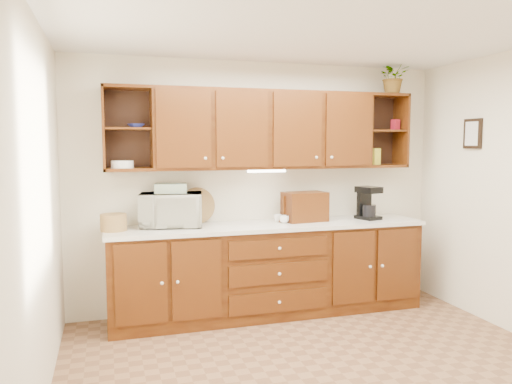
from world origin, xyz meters
TOP-DOWN VIEW (x-y plane):
  - floor at (0.00, 0.00)m, footprint 4.00×4.00m
  - ceiling at (0.00, 0.00)m, footprint 4.00×4.00m
  - back_wall at (0.00, 1.75)m, footprint 4.00×0.00m
  - left_wall at (-2.00, 0.00)m, footprint 0.00×3.50m
  - base_cabinets at (0.00, 1.45)m, footprint 3.20×0.60m
  - countertop at (0.00, 1.44)m, footprint 3.24×0.64m
  - upper_cabinets at (0.01, 1.59)m, footprint 3.20×0.33m
  - undercabinet_light at (0.00, 1.53)m, footprint 0.40×0.05m
  - framed_picture at (1.98, 0.90)m, footprint 0.03×0.24m
  - wicker_basket at (-1.52, 1.47)m, footprint 0.26×0.26m
  - microwave at (-0.97, 1.57)m, footprint 0.66×0.51m
  - towel_stack at (-0.97, 1.57)m, footprint 0.34×0.27m
  - wine_bottle at (-0.83, 1.56)m, footprint 0.07×0.07m
  - woven_tray at (-0.69, 1.69)m, footprint 0.38×0.13m
  - bread_box at (0.41, 1.50)m, footprint 0.47×0.32m
  - mug_tree at (0.18, 1.51)m, footprint 0.24×0.24m
  - canister_red at (0.31, 1.51)m, footprint 0.14×0.14m
  - canister_white at (0.39, 1.41)m, footprint 0.09×0.09m
  - canister_yellow at (0.56, 1.50)m, footprint 0.12×0.12m
  - coffee_maker at (1.12, 1.45)m, footprint 0.25×0.29m
  - bowl_stack at (-1.29, 1.58)m, footprint 0.20×0.20m
  - plate_stack at (-1.43, 1.56)m, footprint 0.28×0.28m
  - pantry_box_yellow at (1.27, 1.57)m, footprint 0.12×0.11m
  - pantry_box_red at (1.51, 1.56)m, footprint 0.09×0.09m
  - potted_plant at (1.45, 1.54)m, footprint 0.34×0.30m

SIDE VIEW (x-z plane):
  - floor at x=0.00m, z-range 0.00..0.00m
  - base_cabinets at x=0.00m, z-range 0.00..0.90m
  - countertop at x=0.00m, z-range 0.90..0.94m
  - woven_tray at x=-0.69m, z-range 0.77..1.13m
  - mug_tree at x=0.18m, z-range 0.85..1.12m
  - canister_yellow at x=0.56m, z-range 0.94..1.04m
  - canister_red at x=0.31m, z-range 0.94..1.08m
  - wicker_basket at x=-1.52m, z-range 0.94..1.10m
  - canister_white at x=0.39m, z-range 0.94..1.13m
  - bread_box at x=0.41m, z-range 0.94..1.25m
  - wine_bottle at x=-0.83m, z-range 0.94..1.27m
  - microwave at x=-0.97m, z-range 0.94..1.27m
  - coffee_maker at x=1.12m, z-range 0.93..1.28m
  - back_wall at x=0.00m, z-range -0.70..3.30m
  - left_wall at x=-2.00m, z-range -0.45..3.05m
  - towel_stack at x=-0.97m, z-range 1.27..1.36m
  - undercabinet_light at x=0.00m, z-range 1.46..1.48m
  - plate_stack at x=-1.43m, z-range 1.52..1.59m
  - pantry_box_yellow at x=1.27m, z-range 1.52..1.70m
  - framed_picture at x=1.98m, z-range 1.70..2.00m
  - upper_cabinets at x=0.01m, z-range 1.49..2.29m
  - bowl_stack at x=-1.29m, z-range 1.90..1.94m
  - pantry_box_red at x=1.51m, z-range 1.90..2.02m
  - potted_plant at x=1.45m, z-range 2.29..2.66m
  - ceiling at x=0.00m, z-range 2.60..2.60m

